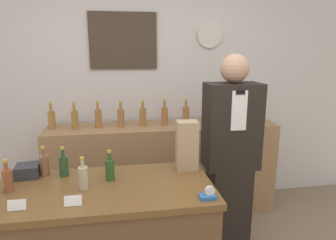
% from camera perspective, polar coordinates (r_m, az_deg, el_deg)
% --- Properties ---
extents(back_wall, '(5.20, 0.09, 2.70)m').
position_cam_1_polar(back_wall, '(3.26, -5.33, 6.87)').
color(back_wall, silver).
rests_on(back_wall, ground_plane).
extents(back_shelf, '(2.33, 0.47, 0.96)m').
position_cam_1_polar(back_shelf, '(3.22, -0.89, -9.30)').
color(back_shelf, '#9E754C').
rests_on(back_shelf, ground_plane).
extents(shopkeeper, '(0.43, 0.27, 1.69)m').
position_cam_1_polar(shopkeeper, '(2.51, 11.73, -7.42)').
color(shopkeeper, black).
rests_on(shopkeeper, ground_plane).
extents(potted_plant, '(0.24, 0.24, 0.35)m').
position_cam_1_polar(potted_plant, '(3.26, 14.97, 2.98)').
color(potted_plant, '#4C3D2D').
rests_on(potted_plant, back_shelf).
extents(paper_bag, '(0.15, 0.12, 0.34)m').
position_cam_1_polar(paper_bag, '(2.04, 3.63, -4.85)').
color(paper_bag, tan).
rests_on(paper_bag, display_counter).
extents(tape_dispenser, '(0.09, 0.06, 0.07)m').
position_cam_1_polar(tape_dispenser, '(1.72, 7.69, -13.93)').
color(tape_dispenser, '#2D66A8').
rests_on(tape_dispenser, display_counter).
extents(price_card_left, '(0.09, 0.02, 0.06)m').
position_cam_1_polar(price_card_left, '(1.77, -26.86, -14.27)').
color(price_card_left, white).
rests_on(price_card_left, display_counter).
extents(price_card_right, '(0.09, 0.02, 0.06)m').
position_cam_1_polar(price_card_right, '(1.71, -17.65, -14.45)').
color(price_card_right, white).
rests_on(price_card_right, display_counter).
extents(gift_box, '(0.16, 0.16, 0.08)m').
position_cam_1_polar(gift_box, '(2.16, -25.17, -8.75)').
color(gift_box, '#2D2D33').
rests_on(gift_box, display_counter).
extents(counter_bottle_0, '(0.06, 0.06, 0.20)m').
position_cam_1_polar(counter_bottle_0, '(1.99, -28.26, -9.98)').
color(counter_bottle_0, brown).
rests_on(counter_bottle_0, display_counter).
extents(counter_bottle_1, '(0.06, 0.06, 0.20)m').
position_cam_1_polar(counter_bottle_1, '(2.13, -22.49, -7.85)').
color(counter_bottle_1, brown).
rests_on(counter_bottle_1, display_counter).
extents(counter_bottle_2, '(0.06, 0.06, 0.20)m').
position_cam_1_polar(counter_bottle_2, '(2.08, -19.25, -8.11)').
color(counter_bottle_2, '#294927').
rests_on(counter_bottle_2, display_counter).
extents(counter_bottle_3, '(0.06, 0.06, 0.20)m').
position_cam_1_polar(counter_bottle_3, '(1.86, -15.85, -10.39)').
color(counter_bottle_3, tan).
rests_on(counter_bottle_3, display_counter).
extents(counter_bottle_4, '(0.06, 0.06, 0.20)m').
position_cam_1_polar(counter_bottle_4, '(1.94, -11.01, -9.12)').
color(counter_bottle_4, '#2B4F22').
rests_on(counter_bottle_4, display_counter).
extents(shelf_bottle_0, '(0.07, 0.07, 0.27)m').
position_cam_1_polar(shelf_bottle_0, '(3.10, -21.28, 0.17)').
color(shelf_bottle_0, '#A26C34').
rests_on(shelf_bottle_0, back_shelf).
extents(shelf_bottle_1, '(0.07, 0.07, 0.27)m').
position_cam_1_polar(shelf_bottle_1, '(3.03, -17.33, 0.17)').
color(shelf_bottle_1, olive).
rests_on(shelf_bottle_1, back_shelf).
extents(shelf_bottle_2, '(0.07, 0.07, 0.27)m').
position_cam_1_polar(shelf_bottle_2, '(3.02, -13.14, 0.42)').
color(shelf_bottle_2, '#A16733').
rests_on(shelf_bottle_2, back_shelf).
extents(shelf_bottle_3, '(0.07, 0.07, 0.27)m').
position_cam_1_polar(shelf_bottle_3, '(3.01, -8.96, 0.57)').
color(shelf_bottle_3, '#9D683A').
rests_on(shelf_bottle_3, back_shelf).
extents(shelf_bottle_4, '(0.07, 0.07, 0.27)m').
position_cam_1_polar(shelf_bottle_4, '(3.02, -4.77, 0.70)').
color(shelf_bottle_4, olive).
rests_on(shelf_bottle_4, back_shelf).
extents(shelf_bottle_5, '(0.07, 0.07, 0.27)m').
position_cam_1_polar(shelf_bottle_5, '(3.05, -0.65, 0.88)').
color(shelf_bottle_5, '#A16432').
rests_on(shelf_bottle_5, back_shelf).
extents(shelf_bottle_6, '(0.07, 0.07, 0.27)m').
position_cam_1_polar(shelf_bottle_6, '(3.09, 3.41, 1.00)').
color(shelf_bottle_6, '#A46434').
rests_on(shelf_bottle_6, back_shelf).
extents(shelf_bottle_7, '(0.07, 0.07, 0.27)m').
position_cam_1_polar(shelf_bottle_7, '(3.13, 7.40, 1.09)').
color(shelf_bottle_7, '#A46F3F').
rests_on(shelf_bottle_7, back_shelf).
extents(shelf_bottle_8, '(0.07, 0.07, 0.27)m').
position_cam_1_polar(shelf_bottle_8, '(3.21, 11.14, 1.25)').
color(shelf_bottle_8, '#A07136').
rests_on(shelf_bottle_8, back_shelf).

